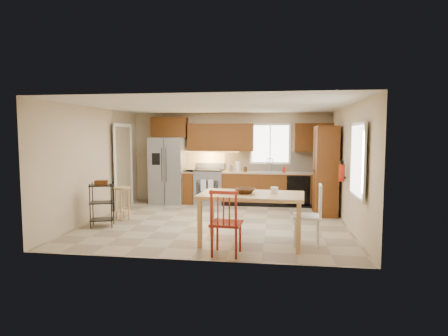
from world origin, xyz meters
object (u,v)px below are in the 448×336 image
soap_bottle (284,169)px  chair_red (226,222)px  chair_white (307,215)px  pantry (325,170)px  bar_stool (122,204)px  refrigerator (168,170)px  table_bowl (245,194)px  range_stove (209,187)px  utility_cart (102,205)px  table_jar (274,191)px  dining_table (251,219)px  fire_extinguisher (342,173)px

soap_bottle → chair_red: (-0.97, -4.26, -0.47)m
soap_bottle → chair_white: (0.33, -3.56, -0.47)m
pantry → bar_stool: (-4.53, -1.29, -0.68)m
soap_bottle → chair_red: size_ratio=0.18×
soap_bottle → pantry: pantry is taller
refrigerator → table_bowl: (2.44, -3.63, -0.03)m
chair_red → table_bowl: bearing=73.9°
chair_red → bar_stool: 3.32m
pantry → range_stove: bearing=161.7°
pantry → utility_cart: size_ratio=2.30×
pantry → table_bowl: pantry is taller
range_stove → bar_stool: bearing=-124.2°
soap_bottle → pantry: 1.31m
utility_cart → chair_red: bearing=-45.2°
bar_stool → table_jar: bearing=-27.1°
pantry → table_jar: pantry is taller
pantry → chair_white: pantry is taller
refrigerator → dining_table: size_ratio=1.02×
table_bowl → refrigerator: bearing=124.0°
chair_white → table_bowl: (-1.06, -0.05, 0.36)m
bar_stool → refrigerator: bearing=74.1°
dining_table → pantry: bearing=63.9°
fire_extinguisher → bar_stool: size_ratio=0.48×
refrigerator → table_bowl: bearing=-56.0°
table_jar → dining_table: bearing=-164.1°
table_jar → pantry: bearing=65.4°
refrigerator → dining_table: bearing=-54.9°
pantry → fire_extinguisher: (0.20, -1.05, 0.05)m
chair_red → table_jar: bearing=49.9°
refrigerator → bar_stool: bearing=-100.1°
soap_bottle → bar_stool: bearing=-148.5°
fire_extinguisher → table_bowl: fire_extinguisher is taller
soap_bottle → table_bowl: size_ratio=0.53×
range_stove → table_jar: 4.03m
pantry → table_bowl: (-1.69, -2.71, -0.17)m
refrigerator → table_jar: bearing=-50.1°
pantry → bar_stool: size_ratio=2.81×
range_stove → chair_red: chair_red is taller
table_jar → chair_red: bearing=-134.1°
refrigerator → chair_red: 4.83m
soap_bottle → fire_extinguisher: (1.15, -1.95, 0.10)m
chair_white → table_jar: chair_white is taller
table_jar → bar_stool: (-3.34, 1.30, -0.54)m
refrigerator → dining_table: 4.47m
fire_extinguisher → dining_table: (-1.77, -1.66, -0.67)m
fire_extinguisher → chair_white: 1.90m
dining_table → utility_cart: bearing=169.7°
chair_white → dining_table: bearing=97.1°
pantry → chair_red: (-1.92, -3.36, -0.53)m
table_jar → bar_stool: table_jar is taller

